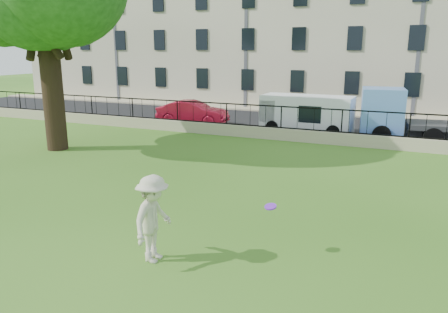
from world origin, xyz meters
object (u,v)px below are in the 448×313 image
at_px(frisbee, 271,207).
at_px(red_sedan, 193,113).
at_px(blue_truck, 427,116).
at_px(man, 153,219).
at_px(white_van, 307,114).

height_order(frisbee, red_sedan, red_sedan).
distance_m(frisbee, blue_truck, 15.11).
xyz_separation_m(man, white_van, (-0.46, 16.10, 0.05)).
relative_size(frisbee, white_van, 0.06).
distance_m(man, white_van, 16.11).
relative_size(man, frisbee, 7.18).
bearing_deg(man, blue_truck, -20.52).
xyz_separation_m(frisbee, white_van, (-2.65, 14.74, -0.09)).
bearing_deg(blue_truck, red_sedan, 172.50).
xyz_separation_m(red_sedan, blue_truck, (13.02, 0.00, 0.59)).
height_order(frisbee, white_van, white_van).
relative_size(red_sedan, blue_truck, 0.70).
bearing_deg(red_sedan, blue_truck, -97.64).
distance_m(white_van, blue_truck, 5.98).
bearing_deg(blue_truck, man, -116.41).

